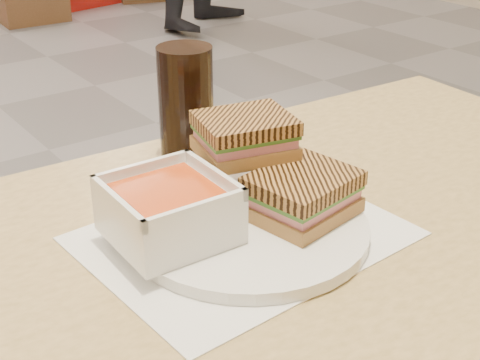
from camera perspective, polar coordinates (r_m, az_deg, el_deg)
main_table at (r=0.84m, az=2.07°, el=-12.56°), size 1.23×0.76×0.75m
tray_liner at (r=0.80m, az=0.27°, el=-4.59°), size 0.36×0.29×0.00m
plate at (r=0.80m, az=0.72°, el=-3.97°), size 0.27×0.27×0.01m
soup_bowl at (r=0.76m, az=-5.81°, el=-2.63°), size 0.13×0.13×0.07m
panini_lower at (r=0.80m, az=5.13°, el=-1.18°), size 0.13×0.11×0.05m
panini_upper at (r=0.83m, az=0.41°, el=3.64°), size 0.13×0.11×0.05m
cola_glass at (r=0.96m, az=-4.41°, el=6.13°), size 0.08×0.08×0.16m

